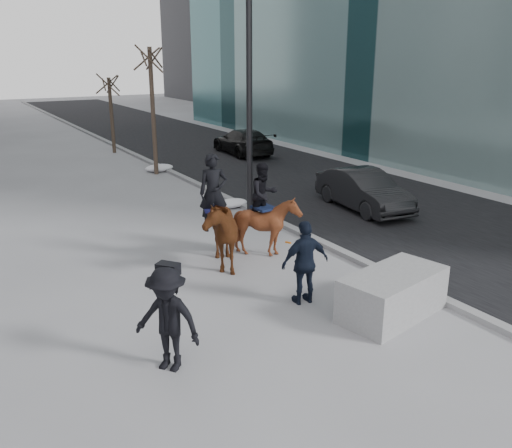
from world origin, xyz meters
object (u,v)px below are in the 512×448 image
mounted_right (266,219)px  planter (393,294)px  mounted_left (217,225)px  car_near (363,190)px

mounted_right → planter: bearing=-85.3°
mounted_left → mounted_right: (1.40, 0.03, -0.06)m
planter → car_near: size_ratio=0.56×
car_near → mounted_right: size_ratio=1.68×
car_near → planter: bearing=-120.2°
planter → mounted_left: size_ratio=0.82×
planter → mounted_right: mounted_right is taller
car_near → mounted_left: (-6.37, -2.00, 0.36)m
mounted_left → mounted_right: size_ratio=1.15×
mounted_right → mounted_left: bearing=-178.9°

